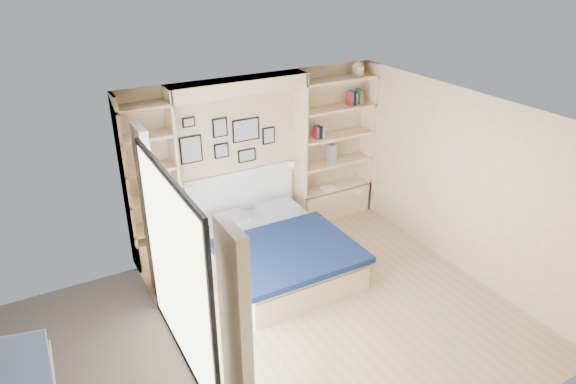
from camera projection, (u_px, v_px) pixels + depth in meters
ground at (334, 304)px, 6.54m from camera, size 4.50×4.50×0.00m
room_shell at (253, 190)px, 7.10m from camera, size 4.50×4.50×4.50m
bed at (276, 251)px, 7.15m from camera, size 1.76×2.25×1.07m
photo_gallery at (227, 139)px, 7.40m from camera, size 1.48×0.02×0.82m
reading_lamps at (244, 175)px, 7.51m from camera, size 1.92×0.12×0.15m
shelf_decor at (330, 117)px, 7.95m from camera, size 3.54×0.23×2.03m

